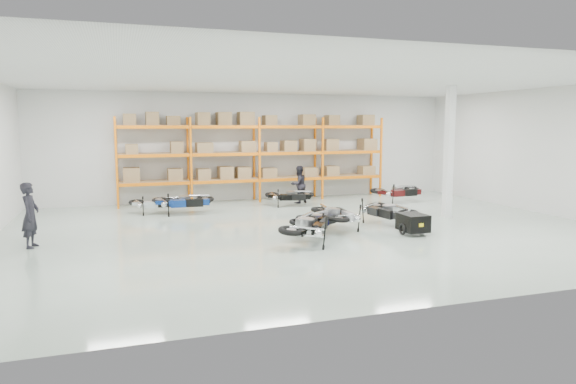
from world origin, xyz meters
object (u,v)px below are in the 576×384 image
object	(u,v)px
moto_black_far_left	(309,221)
moto_back_a	(183,198)
moto_touring_right	(386,207)
moto_silver_left	(337,211)
moto_back_b	(156,200)
moto_back_d	(398,188)
moto_back_c	(290,193)
person_left	(30,215)
moto_blue_centre	(317,217)
person_back	(299,184)
trailer	(413,223)

from	to	relation	value
moto_black_far_left	moto_back_a	distance (m)	6.38
moto_back_a	moto_touring_right	bearing A→B (deg)	-119.77
moto_silver_left	moto_back_b	size ratio (longest dim) A/B	1.18
moto_touring_right	moto_back_d	world-z (taller)	moto_back_d
moto_back_c	person_left	xyz separation A→B (m)	(-8.59, -4.50, 0.34)
moto_blue_centre	moto_silver_left	bearing A→B (deg)	-102.32
moto_back_d	moto_back_b	bearing A→B (deg)	87.44
moto_touring_right	person_back	bearing A→B (deg)	93.69
moto_back_a	person_left	xyz separation A→B (m)	(-4.38, -3.94, 0.27)
moto_touring_right	moto_black_far_left	bearing A→B (deg)	-160.05
moto_back_a	person_back	size ratio (longest dim) A/B	1.24
moto_blue_centre	moto_back_b	size ratio (longest dim) A/B	1.02
person_back	moto_black_far_left	bearing A→B (deg)	54.09
moto_blue_centre	moto_back_c	world-z (taller)	moto_back_c
moto_blue_centre	person_left	xyz separation A→B (m)	(-7.71, 0.69, 0.35)
moto_touring_right	person_left	world-z (taller)	person_left
moto_silver_left	moto_back_c	size ratio (longest dim) A/B	1.14
moto_blue_centre	person_left	size ratio (longest dim) A/B	0.96
moto_touring_right	moto_back_d	xyz separation A→B (m)	(2.84, 4.09, 0.01)
moto_silver_left	moto_back_a	bearing A→B (deg)	-42.99
moto_black_far_left	moto_touring_right	bearing A→B (deg)	-117.53
person_left	moto_back_b	bearing A→B (deg)	-27.65
person_left	moto_back_d	bearing A→B (deg)	-62.67
moto_black_far_left	moto_back_d	world-z (taller)	moto_black_far_left
trailer	person_left	world-z (taller)	person_left
moto_blue_centre	moto_touring_right	bearing A→B (deg)	-114.45
trailer	person_back	xyz separation A→B (m)	(-1.09, 6.87, 0.41)
moto_black_far_left	trailer	size ratio (longest dim) A/B	1.41
moto_blue_centre	moto_back_d	bearing A→B (deg)	-85.98
trailer	moto_back_b	xyz separation A→B (m)	(-6.84, 6.11, 0.14)
moto_back_d	person_left	bearing A→B (deg)	106.69
moto_back_b	person_left	distance (m)	5.58
moto_silver_left	person_left	world-z (taller)	person_left
moto_black_far_left	moto_back_b	bearing A→B (deg)	-25.86
moto_back_a	person_back	distance (m)	4.97
moto_back_d	person_back	xyz separation A→B (m)	(-3.93, 1.18, 0.18)
moto_blue_centre	moto_back_c	xyz separation A→B (m)	(0.88, 5.19, 0.01)
moto_blue_centre	moto_back_c	distance (m)	5.26
moto_black_far_left	person_left	distance (m)	7.25
moto_back_a	moto_back_c	distance (m)	4.26
moto_touring_right	trailer	xyz separation A→B (m)	(0.00, -1.60, -0.23)
moto_back_b	person_left	bearing A→B (deg)	143.81
moto_black_far_left	trailer	xyz separation A→B (m)	(3.29, 0.14, -0.27)
moto_silver_left	moto_back_c	distance (m)	4.85
moto_back_d	moto_touring_right	bearing A→B (deg)	145.11
moto_back_a	moto_back_c	xyz separation A→B (m)	(4.22, 0.57, -0.07)
moto_blue_centre	moto_back_a	bearing A→B (deg)	-0.79
moto_back_a	moto_back_d	bearing A→B (deg)	-85.06
moto_blue_centre	person_back	world-z (taller)	person_back
moto_back_a	moto_black_far_left	bearing A→B (deg)	-150.94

